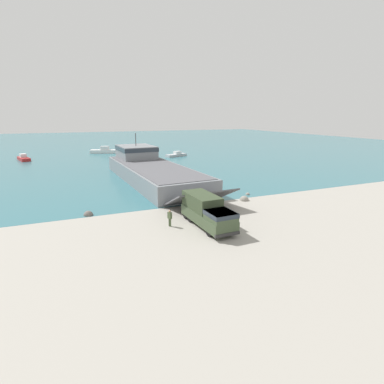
% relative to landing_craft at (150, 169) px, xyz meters
% --- Properties ---
extents(ground_plane, '(240.00, 240.00, 0.00)m').
position_rel_landing_craft_xyz_m(ground_plane, '(0.71, -23.07, -1.83)').
color(ground_plane, '#9E998E').
extents(water_surface, '(240.00, 180.00, 0.01)m').
position_rel_landing_craft_xyz_m(water_surface, '(0.71, 72.87, -1.83)').
color(water_surface, '#336B75').
rests_on(water_surface, ground_plane).
extents(landing_craft, '(10.61, 35.00, 7.45)m').
position_rel_landing_craft_xyz_m(landing_craft, '(0.00, 0.00, 0.00)').
color(landing_craft, gray).
rests_on(landing_craft, ground_plane).
extents(military_truck, '(2.78, 7.82, 3.00)m').
position_rel_landing_craft_xyz_m(military_truck, '(-0.72, -24.52, -0.31)').
color(military_truck, '#3D4C33').
rests_on(military_truck, ground_plane).
extents(soldier_on_ramp, '(0.40, 0.50, 1.71)m').
position_rel_landing_craft_xyz_m(soldier_on_ramp, '(-4.22, -23.27, -0.85)').
color(soldier_on_ramp, '#475638').
rests_on(soldier_on_ramp, ground_plane).
extents(moored_boat_a, '(6.42, 3.94, 1.37)m').
position_rel_landing_craft_xyz_m(moored_boat_a, '(14.27, 26.13, -1.38)').
color(moored_boat_a, '#B7BABF').
rests_on(moored_boat_a, ground_plane).
extents(moored_boat_b, '(7.68, 4.89, 2.02)m').
position_rel_landing_craft_xyz_m(moored_boat_b, '(-3.00, 41.40, -1.16)').
color(moored_boat_b, white).
rests_on(moored_boat_b, ground_plane).
extents(moored_boat_c, '(3.60, 6.26, 1.59)m').
position_rel_landing_craft_xyz_m(moored_boat_c, '(-22.99, 33.73, -1.31)').
color(moored_boat_c, '#B22323').
rests_on(moored_boat_c, ground_plane).
extents(shoreline_rock_a, '(1.03, 1.03, 1.03)m').
position_rel_landing_craft_xyz_m(shoreline_rock_a, '(-11.51, -16.51, -1.83)').
color(shoreline_rock_a, '#66605B').
rests_on(shoreline_rock_a, ground_plane).
extents(shoreline_rock_b, '(0.60, 0.60, 0.60)m').
position_rel_landing_craft_xyz_m(shoreline_rock_b, '(9.79, -15.75, -1.83)').
color(shoreline_rock_b, gray).
rests_on(shoreline_rock_b, ground_plane).
extents(shoreline_rock_c, '(1.20, 1.20, 1.20)m').
position_rel_landing_craft_xyz_m(shoreline_rock_c, '(7.76, -18.04, -1.83)').
color(shoreline_rock_c, gray).
rests_on(shoreline_rock_c, ground_plane).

